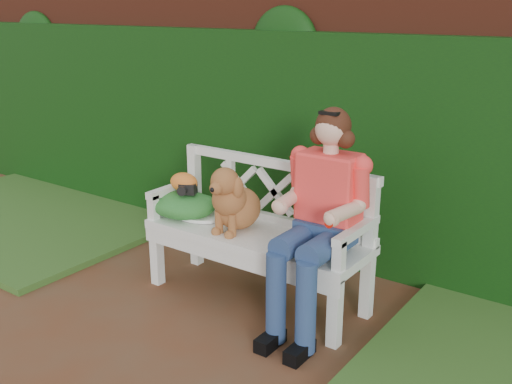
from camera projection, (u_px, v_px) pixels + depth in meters
The scene contains 11 objects.
ground at pixel (146, 341), 3.50m from camera, with size 60.00×60.00×0.00m, color #5F2E19.
brick_wall at pixel (315, 110), 4.65m from camera, with size 10.00×0.30×2.20m, color maroon.
ivy_hedge at pixel (299, 147), 4.55m from camera, with size 10.00×0.18×1.70m, color #113D0B.
grass_left at pixel (31, 215), 5.52m from camera, with size 2.60×2.00×0.05m, color #2C4F1E.
garden_bench at pixel (256, 266), 3.94m from camera, with size 1.58×0.60×0.48m, color white, non-canonical shape.
seated_woman at pixel (324, 226), 3.52m from camera, with size 0.54×0.72×1.28m, color #E4465D, non-canonical shape.
dog at pixel (235, 197), 3.84m from camera, with size 0.30×0.40×0.45m, color #9A5329, non-canonical shape.
tennis_racket at pixel (197, 214), 4.15m from camera, with size 0.70×0.29×0.03m, color silver, non-canonical shape.
green_bag at pixel (182, 204), 4.14m from camera, with size 0.50×0.39×0.17m, color #347929, non-canonical shape.
camera_item at pixel (188, 188), 4.07m from camera, with size 0.11×0.08×0.07m, color black.
baseball_glove at pixel (184, 182), 4.11m from camera, with size 0.21×0.15×0.13m, color orange.
Camera 1 is at (2.31, -2.13, 1.89)m, focal length 42.00 mm.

